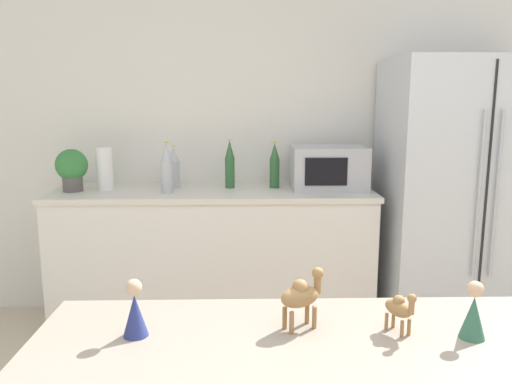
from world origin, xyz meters
TOP-DOWN VIEW (x-y plane):
  - wall_back at (0.00, 2.73)m, footprint 8.00×0.06m
  - back_counter at (-0.48, 2.40)m, footprint 2.09×0.63m
  - refrigerator at (1.12, 2.32)m, footprint 0.95×0.75m
  - potted_plant at (-1.37, 2.37)m, footprint 0.20×0.20m
  - paper_towel_roll at (-1.18, 2.43)m, footprint 0.11×0.11m
  - microwave at (0.28, 2.42)m, footprint 0.48×0.37m
  - back_bottle_0 at (-0.37, 2.47)m, footprint 0.06×0.06m
  - back_bottle_1 at (-0.74, 2.49)m, footprint 0.08×0.08m
  - back_bottle_2 at (-0.76, 2.30)m, footprint 0.08×0.08m
  - back_bottle_3 at (-0.07, 2.48)m, footprint 0.07×0.07m
  - camel_figurine at (-0.13, 0.37)m, footprint 0.12×0.10m
  - camel_figurine_second at (0.11, 0.34)m, footprint 0.08×0.09m
  - wise_man_figurine_crimson at (-0.54, 0.34)m, footprint 0.06×0.06m
  - wise_man_figurine_purple at (0.28, 0.31)m, footprint 0.06×0.06m

SIDE VIEW (x-z plane):
  - back_counter at x=-0.48m, z-range 0.00..0.93m
  - refrigerator at x=1.12m, z-range 0.00..1.76m
  - wise_man_figurine_purple at x=0.28m, z-range 0.92..1.06m
  - wise_man_figurine_crimson at x=-0.54m, z-range 0.92..1.06m
  - camel_figurine_second at x=0.11m, z-range 0.94..1.05m
  - camel_figurine at x=-0.13m, z-range 0.94..1.09m
  - back_bottle_1 at x=-0.74m, z-range 0.92..1.20m
  - paper_towel_roll at x=-1.18m, z-range 0.93..1.20m
  - microwave at x=0.28m, z-range 0.93..1.21m
  - back_bottle_3 at x=-0.07m, z-range 0.92..1.23m
  - potted_plant at x=-1.37m, z-range 0.94..1.21m
  - back_bottle_2 at x=-0.76m, z-range 0.92..1.24m
  - back_bottle_0 at x=-0.37m, z-range 0.92..1.25m
  - wall_back at x=0.00m, z-range 0.00..2.55m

